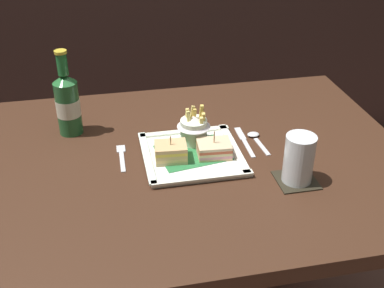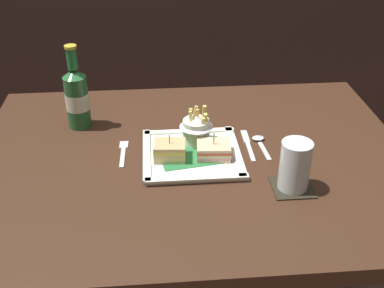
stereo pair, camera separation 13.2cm
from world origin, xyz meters
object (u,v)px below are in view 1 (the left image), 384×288
sandwich_half_right (214,149)px  fries_cup (194,127)px  sandwich_half_left (171,152)px  square_plate (191,155)px  knife (244,140)px  beer_bottle (68,103)px  spoon (255,137)px  water_glass (299,162)px  fork (122,156)px  dining_table (193,190)px

sandwich_half_right → fries_cup: 0.09m
fries_cup → sandwich_half_left: bearing=-135.3°
square_plate → sandwich_half_left: bearing=-164.0°
fries_cup → knife: bearing=-2.0°
knife → beer_bottle: bearing=162.6°
beer_bottle → knife: (0.49, -0.15, -0.10)m
square_plate → beer_bottle: (-0.32, 0.21, 0.09)m
beer_bottle → spoon: 0.55m
sandwich_half_left → knife: bearing=17.8°
sandwich_half_left → beer_bottle: 0.35m
water_glass → fries_cup: bearing=134.3°
square_plate → spoon: (0.20, 0.06, -0.00)m
fork → spoon: 0.39m
fries_cup → knife: (0.15, -0.01, -0.06)m
square_plate → water_glass: size_ratio=2.08×
square_plate → fries_cup: bearing=72.2°
knife → square_plate: bearing=-161.6°
sandwich_half_left → water_glass: bearing=-26.3°
knife → fork: bearing=-177.4°
dining_table → sandwich_half_right: (0.05, -0.02, 0.15)m
knife → fries_cup: bearing=178.0°
dining_table → spoon: (0.20, 0.05, 0.12)m
fork → spoon: bearing=3.0°
dining_table → fries_cup: 0.19m
sandwich_half_left → spoon: 0.27m
dining_table → sandwich_half_left: bearing=-161.1°
sandwich_half_right → beer_bottle: beer_bottle is taller
sandwich_half_left → spoon: size_ratio=0.70×
dining_table → water_glass: water_glass is taller
knife → spoon: 0.04m
beer_bottle → water_glass: size_ratio=2.02×
beer_bottle → dining_table: bearing=-32.0°
sandwich_half_right → water_glass: size_ratio=0.75×
fries_cup → knife: 0.16m
dining_table → spoon: bearing=15.6°
water_glass → spoon: (-0.04, 0.22, -0.05)m
square_plate → spoon: size_ratio=2.07×
beer_bottle → spoon: beer_bottle is taller
square_plate → beer_bottle: 0.39m
sandwich_half_left → knife: size_ratio=0.52×
sandwich_half_right → water_glass: bearing=-39.3°
square_plate → fork: bearing=168.0°
sandwich_half_left → water_glass: (0.30, -0.15, 0.02)m
sandwich_half_left → sandwich_half_right: bearing=0.0°
sandwich_half_left → spoon: (0.26, 0.08, -0.03)m
fries_cup → beer_bottle: (-0.34, 0.15, 0.04)m
dining_table → sandwich_half_right: sandwich_half_right is taller
dining_table → knife: (0.16, 0.05, 0.12)m
dining_table → fries_cup: (0.01, 0.06, 0.18)m
beer_bottle → square_plate: bearing=-33.0°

